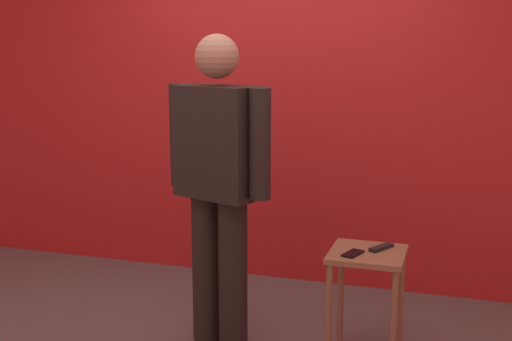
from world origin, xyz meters
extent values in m
cube|color=red|center=(0.00, 1.60, 1.52)|extent=(6.04, 0.12, 3.03)
cylinder|color=black|center=(-0.09, 0.41, 0.44)|extent=(0.21, 0.21, 0.89)
cylinder|color=black|center=(0.10, 0.34, 0.44)|extent=(0.21, 0.21, 0.89)
cube|color=black|center=(0.01, 0.37, 1.20)|extent=(0.53, 0.39, 0.63)
cube|color=red|center=(0.05, 0.49, 1.23)|extent=(0.13, 0.06, 0.53)
cube|color=silver|center=(0.05, 0.50, 1.21)|extent=(0.05, 0.02, 0.48)
cylinder|color=black|center=(-0.27, 0.47, 1.22)|extent=(0.15, 0.15, 0.60)
cylinder|color=black|center=(0.28, 0.27, 1.22)|extent=(0.15, 0.15, 0.60)
sphere|color=#A87A5B|center=(0.01, 0.37, 1.67)|extent=(0.24, 0.24, 0.24)
cube|color=olive|center=(0.85, 0.42, 0.62)|extent=(0.40, 0.40, 0.03)
cylinder|color=olive|center=(0.68, 0.25, 0.30)|extent=(0.04, 0.04, 0.60)
cylinder|color=olive|center=(1.03, 0.25, 0.30)|extent=(0.04, 0.04, 0.60)
cylinder|color=olive|center=(0.68, 0.59, 0.30)|extent=(0.04, 0.04, 0.60)
cylinder|color=olive|center=(1.03, 0.59, 0.30)|extent=(0.04, 0.04, 0.60)
cube|color=black|center=(0.79, 0.34, 0.64)|extent=(0.11, 0.16, 0.01)
cube|color=black|center=(0.92, 0.48, 0.64)|extent=(0.12, 0.17, 0.02)
camera|label=1|loc=(1.32, -3.03, 1.75)|focal=46.32mm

